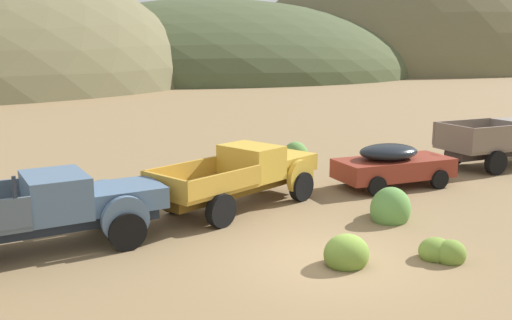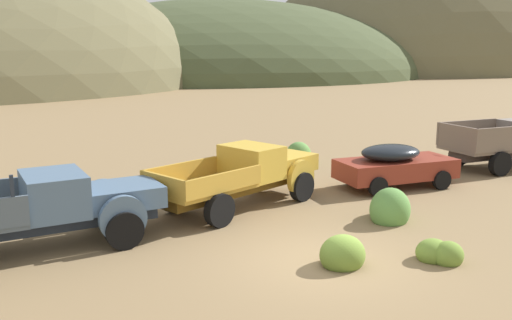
# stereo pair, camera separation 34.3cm
# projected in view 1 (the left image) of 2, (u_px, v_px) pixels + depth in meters

# --- Properties ---
(ground_plane) EXTENTS (300.00, 300.00, 0.00)m
(ground_plane) POSITION_uv_depth(u_px,v_px,m) (326.00, 261.00, 13.11)
(ground_plane) COLOR olive
(hill_distant) EXTENTS (72.31, 59.07, 25.45)m
(hill_distant) POSITION_uv_depth(u_px,v_px,m) (219.00, 76.00, 96.41)
(hill_distant) COLOR #424C2D
(hill_distant) RESTS_ON ground
(hill_far_right) EXTENTS (87.89, 51.31, 51.23)m
(hill_far_right) POSITION_uv_depth(u_px,v_px,m) (436.00, 71.00, 117.32)
(hill_far_right) COLOR brown
(hill_far_right) RESTS_ON ground
(truck_chalk_blue) EXTENTS (6.51, 2.41, 2.16)m
(truck_chalk_blue) POSITION_uv_depth(u_px,v_px,m) (52.00, 210.00, 13.74)
(truck_chalk_blue) COLOR #262D39
(truck_chalk_blue) RESTS_ON ground
(truck_faded_yellow) EXTENTS (6.27, 3.63, 1.89)m
(truck_faded_yellow) POSITION_uv_depth(u_px,v_px,m) (250.00, 174.00, 17.68)
(truck_faded_yellow) COLOR brown
(truck_faded_yellow) RESTS_ON ground
(car_rust_red) EXTENTS (4.68, 2.47, 1.57)m
(car_rust_red) POSITION_uv_depth(u_px,v_px,m) (397.00, 164.00, 19.99)
(car_rust_red) COLOR maroon
(car_rust_red) RESTS_ON ground
(bush_lone_scrub) EXTENTS (1.48, 1.41, 1.29)m
(bush_lone_scrub) POSITION_uv_depth(u_px,v_px,m) (390.00, 209.00, 16.28)
(bush_lone_scrub) COLOR #5B8E42
(bush_lone_scrub) RESTS_ON ground
(bush_near_barrel) EXTENTS (1.32, 1.40, 1.23)m
(bush_near_barrel) POSITION_uv_depth(u_px,v_px,m) (294.00, 157.00, 24.04)
(bush_near_barrel) COLOR #5B8E42
(bush_near_barrel) RESTS_ON ground
(bush_front_left) EXTENTS (0.96, 1.04, 0.66)m
(bush_front_left) POSITION_uv_depth(u_px,v_px,m) (442.00, 252.00, 13.16)
(bush_front_left) COLOR olive
(bush_front_left) RESTS_ON ground
(bush_front_right) EXTENTS (1.10, 0.99, 0.94)m
(bush_front_right) POSITION_uv_depth(u_px,v_px,m) (347.00, 256.00, 12.83)
(bush_front_right) COLOR olive
(bush_front_right) RESTS_ON ground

